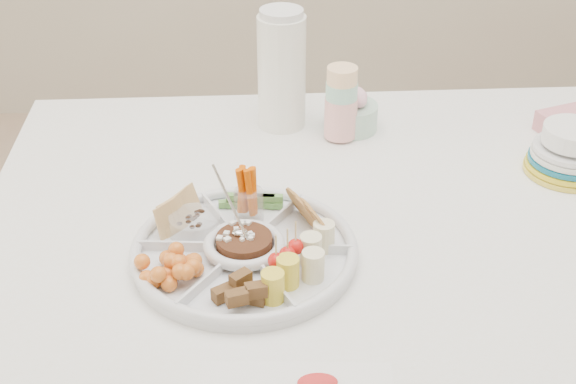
{
  "coord_description": "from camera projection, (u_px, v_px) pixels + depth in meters",
  "views": [
    {
      "loc": [
        -0.26,
        -1.25,
        1.58
      ],
      "look_at": [
        -0.19,
        -0.05,
        0.83
      ],
      "focal_mm": 50.0,
      "sensor_mm": 36.0,
      "label": 1
    }
  ],
  "objects": [
    {
      "name": "plate_stack",
      "position": [
        571.0,
        148.0,
        1.59
      ],
      "size": [
        0.2,
        0.2,
        0.11
      ],
      "primitive_type": "cylinder",
      "rotation": [
        0.0,
        0.0,
        0.18
      ],
      "color": "#E1C84F",
      "rests_on": "dining_table"
    },
    {
      "name": "banana_tomato",
      "position": [
        311.0,
        255.0,
        1.28
      ],
      "size": [
        0.13,
        0.13,
        0.1
      ],
      "primitive_type": null,
      "rotation": [
        0.0,
        0.0,
        -0.1
      ],
      "color": "#E2C875",
      "rests_on": "party_tray"
    },
    {
      "name": "granola_chunks",
      "position": [
        237.0,
        290.0,
        1.24
      ],
      "size": [
        0.1,
        0.1,
        0.04
      ],
      "primitive_type": null,
      "rotation": [
        0.0,
        0.0,
        -0.1
      ],
      "color": "brown",
      "rests_on": "party_tray"
    },
    {
      "name": "thermos",
      "position": [
        282.0,
        68.0,
        1.72
      ],
      "size": [
        0.13,
        0.13,
        0.27
      ],
      "primitive_type": "cylinder",
      "rotation": [
        0.0,
        0.0,
        -0.35
      ],
      "color": "white",
      "rests_on": "dining_table"
    },
    {
      "name": "dining_table",
      "position": [
        376.0,
        356.0,
        1.71
      ],
      "size": [
        1.52,
        1.02,
        0.76
      ],
      "primitive_type": "cube",
      "color": "white",
      "rests_on": "floor"
    },
    {
      "name": "tortillas",
      "position": [
        311.0,
        218.0,
        1.4
      ],
      "size": [
        0.1,
        0.1,
        0.06
      ],
      "primitive_type": null,
      "rotation": [
        0.0,
        0.0,
        -0.1
      ],
      "color": "#AC7545",
      "rests_on": "party_tray"
    },
    {
      "name": "napkin_stack",
      "position": [
        576.0,
        125.0,
        1.74
      ],
      "size": [
        0.17,
        0.16,
        0.05
      ],
      "primitive_type": "cube",
      "rotation": [
        0.0,
        0.0,
        0.34
      ],
      "color": "#D7828A",
      "rests_on": "dining_table"
    },
    {
      "name": "cherries",
      "position": [
        172.0,
        263.0,
        1.3
      ],
      "size": [
        0.13,
        0.13,
        0.05
      ],
      "primitive_type": null,
      "rotation": [
        0.0,
        0.0,
        -0.1
      ],
      "color": "orange",
      "rests_on": "party_tray"
    },
    {
      "name": "pita_raisins",
      "position": [
        183.0,
        215.0,
        1.41
      ],
      "size": [
        0.13,
        0.13,
        0.07
      ],
      "primitive_type": null,
      "rotation": [
        0.0,
        0.0,
        -0.1
      ],
      "color": "tan",
      "rests_on": "party_tray"
    },
    {
      "name": "flower_bowl",
      "position": [
        351.0,
        111.0,
        1.75
      ],
      "size": [
        0.15,
        0.15,
        0.09
      ],
      "primitive_type": "cylinder",
      "rotation": [
        0.0,
        0.0,
        -0.3
      ],
      "color": "#A3CEB7",
      "rests_on": "dining_table"
    },
    {
      "name": "cup_stack",
      "position": [
        341.0,
        97.0,
        1.69
      ],
      "size": [
        0.08,
        0.08,
        0.19
      ],
      "primitive_type": "cylinder",
      "rotation": [
        0.0,
        0.0,
        0.22
      ],
      "color": "white",
      "rests_on": "dining_table"
    },
    {
      "name": "bean_dip",
      "position": [
        244.0,
        244.0,
        1.35
      ],
      "size": [
        0.1,
        0.1,
        0.04
      ],
      "primitive_type": "cylinder",
      "rotation": [
        0.0,
        0.0,
        -0.1
      ],
      "color": "#4C1E11",
      "rests_on": "party_tray"
    },
    {
      "name": "carrot_cucumber",
      "position": [
        250.0,
        187.0,
        1.45
      ],
      "size": [
        0.11,
        0.11,
        0.1
      ],
      "primitive_type": null,
      "rotation": [
        0.0,
        0.0,
        -0.1
      ],
      "color": "#DA5200",
      "rests_on": "party_tray"
    },
    {
      "name": "party_tray",
      "position": [
        244.0,
        248.0,
        1.36
      ],
      "size": [
        0.41,
        0.41,
        0.04
      ],
      "primitive_type": "cylinder",
      "rotation": [
        0.0,
        0.0,
        -0.1
      ],
      "color": "white",
      "rests_on": "dining_table"
    }
  ]
}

